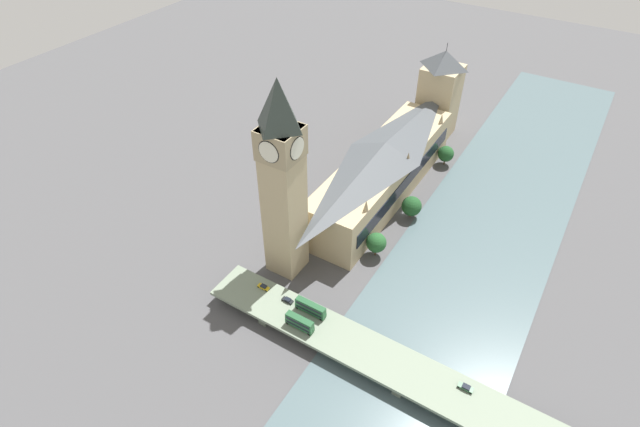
{
  "coord_description": "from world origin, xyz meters",
  "views": [
    {
      "loc": [
        -58.63,
        165.93,
        144.94
      ],
      "look_at": [
        19.48,
        39.74,
        19.93
      ],
      "focal_mm": 28.0,
      "sensor_mm": 36.0,
      "label": 1
    }
  ],
  "objects_px": {
    "parliament_hall": "(383,169)",
    "road_bridge": "(406,372)",
    "double_decker_bus_mid": "(311,308)",
    "car_northbound_mid": "(288,300)",
    "victoria_tower": "(439,94)",
    "double_decker_bus_lead": "(300,322)",
    "clock_tower": "(283,178)",
    "car_northbound_lead": "(264,287)",
    "car_southbound_mid": "(466,387)"
  },
  "relations": [
    {
      "from": "parliament_hall",
      "to": "road_bridge",
      "type": "height_order",
      "value": "parliament_hall"
    },
    {
      "from": "double_decker_bus_mid",
      "to": "car_northbound_mid",
      "type": "bearing_deg",
      "value": 0.6
    },
    {
      "from": "victoria_tower",
      "to": "double_decker_bus_mid",
      "type": "relative_size",
      "value": 4.38
    },
    {
      "from": "victoria_tower",
      "to": "double_decker_bus_lead",
      "type": "distance_m",
      "value": 154.32
    },
    {
      "from": "clock_tower",
      "to": "road_bridge",
      "type": "relative_size",
      "value": 0.54
    },
    {
      "from": "clock_tower",
      "to": "car_northbound_lead",
      "type": "height_order",
      "value": "clock_tower"
    },
    {
      "from": "road_bridge",
      "to": "clock_tower",
      "type": "bearing_deg",
      "value": -20.01
    },
    {
      "from": "victoria_tower",
      "to": "car_northbound_mid",
      "type": "xyz_separation_m",
      "value": [
        -2.4,
        145.79,
        -17.67
      ]
    },
    {
      "from": "victoria_tower",
      "to": "car_southbound_mid",
      "type": "xyz_separation_m",
      "value": [
        -68.38,
        145.48,
        -17.59
      ]
    },
    {
      "from": "parliament_hall",
      "to": "car_northbound_mid",
      "type": "xyz_separation_m",
      "value": [
        -2.35,
        80.8,
        -8.16
      ]
    },
    {
      "from": "car_northbound_lead",
      "to": "car_northbound_mid",
      "type": "xyz_separation_m",
      "value": [
        -11.09,
        0.47,
        -0.03
      ]
    },
    {
      "from": "car_northbound_lead",
      "to": "car_southbound_mid",
      "type": "distance_m",
      "value": 77.07
    },
    {
      "from": "car_northbound_lead",
      "to": "car_southbound_mid",
      "type": "relative_size",
      "value": 0.95
    },
    {
      "from": "victoria_tower",
      "to": "road_bridge",
      "type": "xyz_separation_m",
      "value": [
        -50.48,
        149.15,
        -19.33
      ]
    },
    {
      "from": "road_bridge",
      "to": "double_decker_bus_lead",
      "type": "distance_m",
      "value": 38.39
    },
    {
      "from": "double_decker_bus_mid",
      "to": "car_northbound_lead",
      "type": "xyz_separation_m",
      "value": [
        20.84,
        -0.37,
        -1.99
      ]
    },
    {
      "from": "clock_tower",
      "to": "car_southbound_mid",
      "type": "relative_size",
      "value": 16.85
    },
    {
      "from": "car_northbound_mid",
      "to": "car_southbound_mid",
      "type": "xyz_separation_m",
      "value": [
        -65.98,
        -0.31,
        0.07
      ]
    },
    {
      "from": "road_bridge",
      "to": "car_southbound_mid",
      "type": "bearing_deg",
      "value": -168.41
    },
    {
      "from": "double_decker_bus_lead",
      "to": "double_decker_bus_mid",
      "type": "xyz_separation_m",
      "value": [
        0.31,
        -7.35,
        -0.08
      ]
    },
    {
      "from": "double_decker_bus_mid",
      "to": "parliament_hall",
      "type": "bearing_deg",
      "value": -81.47
    },
    {
      "from": "double_decker_bus_lead",
      "to": "car_northbound_mid",
      "type": "height_order",
      "value": "double_decker_bus_lead"
    },
    {
      "from": "car_northbound_lead",
      "to": "car_northbound_mid",
      "type": "bearing_deg",
      "value": 177.58
    },
    {
      "from": "double_decker_bus_mid",
      "to": "car_northbound_lead",
      "type": "distance_m",
      "value": 20.94
    },
    {
      "from": "clock_tower",
      "to": "car_northbound_lead",
      "type": "distance_m",
      "value": 41.47
    },
    {
      "from": "clock_tower",
      "to": "road_bridge",
      "type": "height_order",
      "value": "clock_tower"
    },
    {
      "from": "parliament_hall",
      "to": "double_decker_bus_mid",
      "type": "bearing_deg",
      "value": 98.53
    },
    {
      "from": "victoria_tower",
      "to": "double_decker_bus_lead",
      "type": "bearing_deg",
      "value": 94.66
    },
    {
      "from": "car_northbound_lead",
      "to": "car_southbound_mid",
      "type": "xyz_separation_m",
      "value": [
        -77.07,
        0.16,
        0.04
      ]
    },
    {
      "from": "parliament_hall",
      "to": "car_southbound_mid",
      "type": "distance_m",
      "value": 105.89
    },
    {
      "from": "clock_tower",
      "to": "victoria_tower",
      "type": "height_order",
      "value": "clock_tower"
    },
    {
      "from": "car_northbound_mid",
      "to": "car_southbound_mid",
      "type": "distance_m",
      "value": 65.98
    },
    {
      "from": "double_decker_bus_lead",
      "to": "double_decker_bus_mid",
      "type": "distance_m",
      "value": 7.35
    },
    {
      "from": "parliament_hall",
      "to": "clock_tower",
      "type": "bearing_deg",
      "value": 79.96
    },
    {
      "from": "car_northbound_mid",
      "to": "car_southbound_mid",
      "type": "height_order",
      "value": "car_southbound_mid"
    },
    {
      "from": "car_southbound_mid",
      "to": "car_northbound_lead",
      "type": "bearing_deg",
      "value": -0.12
    },
    {
      "from": "double_decker_bus_lead",
      "to": "car_northbound_lead",
      "type": "height_order",
      "value": "double_decker_bus_lead"
    },
    {
      "from": "double_decker_bus_mid",
      "to": "car_southbound_mid",
      "type": "bearing_deg",
      "value": -179.79
    },
    {
      "from": "road_bridge",
      "to": "double_decker_bus_mid",
      "type": "relative_size",
      "value": 12.79
    },
    {
      "from": "victoria_tower",
      "to": "double_decker_bus_lead",
      "type": "height_order",
      "value": "victoria_tower"
    },
    {
      "from": "road_bridge",
      "to": "car_northbound_mid",
      "type": "xyz_separation_m",
      "value": [
        48.07,
        -3.37,
        1.66
      ]
    },
    {
      "from": "road_bridge",
      "to": "double_decker_bus_mid",
      "type": "height_order",
      "value": "double_decker_bus_mid"
    },
    {
      "from": "car_southbound_mid",
      "to": "road_bridge",
      "type": "bearing_deg",
      "value": 11.59
    },
    {
      "from": "clock_tower",
      "to": "car_northbound_mid",
      "type": "bearing_deg",
      "value": 125.0
    },
    {
      "from": "clock_tower",
      "to": "car_northbound_lead",
      "type": "bearing_deg",
      "value": 96.77
    },
    {
      "from": "double_decker_bus_lead",
      "to": "car_northbound_lead",
      "type": "xyz_separation_m",
      "value": [
        21.15,
        -7.71,
        -2.07
      ]
    },
    {
      "from": "victoria_tower",
      "to": "car_northbound_lead",
      "type": "xyz_separation_m",
      "value": [
        8.69,
        145.32,
        -17.63
      ]
    },
    {
      "from": "victoria_tower",
      "to": "car_southbound_mid",
      "type": "relative_size",
      "value": 10.73
    },
    {
      "from": "road_bridge",
      "to": "car_northbound_mid",
      "type": "bearing_deg",
      "value": -4.01
    },
    {
      "from": "double_decker_bus_lead",
      "to": "car_northbound_mid",
      "type": "bearing_deg",
      "value": -35.75
    }
  ]
}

